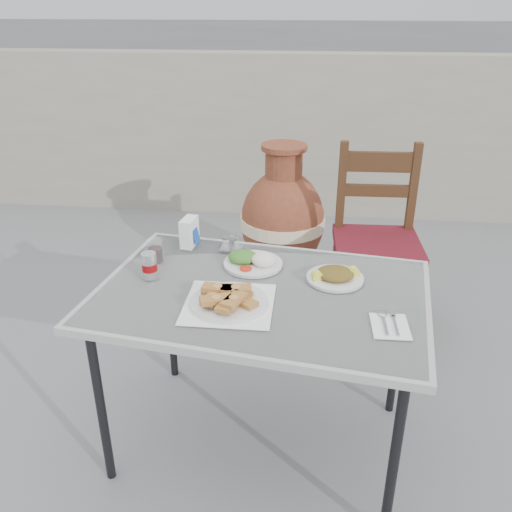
# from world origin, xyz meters

# --- Properties ---
(ground) EXTENTS (80.00, 80.00, 0.00)m
(ground) POSITION_xyz_m (0.00, 0.00, 0.00)
(ground) COLOR #5F5F61
(ground) RESTS_ON ground
(cafe_table) EXTENTS (1.20, 0.90, 0.67)m
(cafe_table) POSITION_xyz_m (0.11, -0.05, 0.63)
(cafe_table) COLOR black
(cafe_table) RESTS_ON ground
(pide_plate) EXTENTS (0.29, 0.29, 0.06)m
(pide_plate) POSITION_xyz_m (0.01, -0.16, 0.70)
(pide_plate) COLOR white
(pide_plate) RESTS_ON cafe_table
(salad_rice_plate) EXTENTS (0.22, 0.22, 0.05)m
(salad_rice_plate) POSITION_xyz_m (0.05, 0.13, 0.69)
(salad_rice_plate) COLOR silver
(salad_rice_plate) RESTS_ON cafe_table
(salad_chopped_plate) EXTENTS (0.20, 0.20, 0.04)m
(salad_chopped_plate) POSITION_xyz_m (0.35, 0.05, 0.69)
(salad_chopped_plate) COLOR silver
(salad_chopped_plate) RESTS_ON cafe_table
(soda_can) EXTENTS (0.05, 0.05, 0.10)m
(soda_can) POSITION_xyz_m (-0.29, -0.01, 0.72)
(soda_can) COLOR white
(soda_can) RESTS_ON cafe_table
(cola_glass) EXTENTS (0.06, 0.06, 0.09)m
(cola_glass) POSITION_xyz_m (-0.31, 0.13, 0.71)
(cola_glass) COLOR white
(cola_glass) RESTS_ON cafe_table
(napkin_holder) EXTENTS (0.07, 0.10, 0.11)m
(napkin_holder) POSITION_xyz_m (-0.21, 0.28, 0.73)
(napkin_holder) COLOR white
(napkin_holder) RESTS_ON cafe_table
(condiment_caddy) EXTENTS (0.09, 0.07, 0.06)m
(condiment_caddy) POSITION_xyz_m (-0.04, 0.25, 0.69)
(condiment_caddy) COLOR #B4B3BB
(condiment_caddy) RESTS_ON cafe_table
(cutlery_napkin) EXTENTS (0.11, 0.15, 0.01)m
(cutlery_napkin) POSITION_xyz_m (0.51, -0.22, 0.68)
(cutlery_napkin) COLOR white
(cutlery_napkin) RESTS_ON cafe_table
(chair) EXTENTS (0.42, 0.42, 0.93)m
(chair) POSITION_xyz_m (0.59, 0.86, 0.48)
(chair) COLOR #37230F
(chair) RESTS_ON ground
(terracotta_urn) EXTENTS (0.49, 0.49, 0.85)m
(terracotta_urn) POSITION_xyz_m (0.10, 1.24, 0.39)
(terracotta_urn) COLOR brown
(terracotta_urn) RESTS_ON ground
(back_wall) EXTENTS (6.00, 0.25, 1.20)m
(back_wall) POSITION_xyz_m (0.00, 2.50, 0.60)
(back_wall) COLOR gray
(back_wall) RESTS_ON ground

